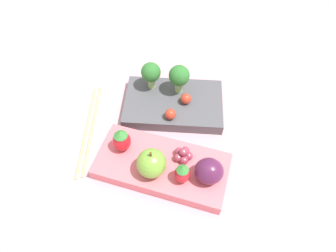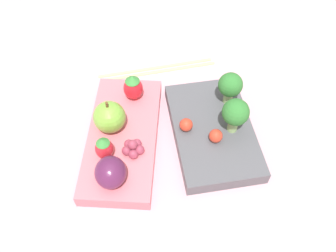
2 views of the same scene
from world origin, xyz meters
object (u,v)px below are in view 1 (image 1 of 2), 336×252
Objects in this scene: cherry_tomato_1 at (186,99)px; bento_box_savoury at (172,104)px; strawberry_1 at (122,140)px; broccoli_floret_1 at (179,76)px; broccoli_floret_0 at (151,73)px; strawberry_0 at (182,173)px; grape_cluster at (183,155)px; cherry_tomato_0 at (173,114)px; bento_box_fruit at (164,166)px; apple at (151,163)px; plum at (209,171)px; chopsticks_pair at (89,129)px.

bento_box_savoury is at bearing 177.43° from cherry_tomato_1.
strawberry_1 is at bearing -129.15° from cherry_tomato_1.
strawberry_1 is at bearing -118.16° from broccoli_floret_1.
broccoli_floret_0 reaches higher than strawberry_0.
cherry_tomato_0 is at bearing 109.81° from grape_cluster.
cherry_tomato_0 is (0.00, 0.10, 0.02)m from bento_box_fruit.
bento_box_savoury is at bearing 86.12° from apple.
apple is at bearing -178.94° from plum.
grape_cluster is (0.03, -0.15, -0.03)m from broccoli_floret_1.
apple is at bearing -93.88° from bento_box_savoury.
cherry_tomato_0 is 0.16m from chopsticks_pair.
bento_box_savoury is 0.06m from broccoli_floret_1.
broccoli_floret_0 is at bearing 106.86° from bento_box_fruit.
cherry_tomato_0 is 0.44× the size of plum.
strawberry_0 is at bearing -166.98° from plum.
bento_box_savoury is 4.28× the size of plum.
strawberry_1 reaches higher than bento_box_fruit.
cherry_tomato_1 is at bearing 109.48° from plum.
strawberry_1 reaches higher than strawberry_0.
strawberry_1 reaches higher than chopsticks_pair.
broccoli_floret_0 is 0.21m from strawberry_0.
plum is at bearing -13.09° from strawberry_1.
broccoli_floret_1 is 0.16m from grape_cluster.
plum is at bearing -55.49° from broccoli_floret_0.
bento_box_savoury is at bearing 117.84° from plum.
strawberry_0 is at bearing -8.83° from apple.
strawberry_0 is at bearing -22.24° from strawberry_1.
bento_box_savoury is 3.50× the size of apple.
broccoli_floret_0 is at bearing 100.60° from apple.
bento_box_savoury is at bearing 99.93° from cherry_tomato_0.
strawberry_0 is 1.23× the size of grape_cluster.
strawberry_1 is 1.02× the size of plum.
bento_box_savoury is 0.04m from cherry_tomato_1.
plum reaches higher than bento_box_savoury.
broccoli_floret_0 is 0.08m from cherry_tomato_1.
cherry_tomato_1 is at bearing 23.76° from chopsticks_pair.
bento_box_savoury is 9.76× the size of cherry_tomato_0.
strawberry_1 is at bearing 177.62° from grape_cluster.
plum is at bearing -18.20° from chopsticks_pair.
grape_cluster reaches higher than chopsticks_pair.
broccoli_floret_0 is 2.82× the size of cherry_tomato_1.
strawberry_1 reaches higher than cherry_tomato_1.
cherry_tomato_1 is 0.44× the size of plum.
strawberry_1 is (-0.07, -0.12, 0.03)m from bento_box_savoury.
apple reaches higher than strawberry_1.
plum is 0.25m from chopsticks_pair.
bento_box_savoury is 6.09× the size of grape_cluster.
strawberry_0 is (0.01, -0.16, 0.01)m from cherry_tomato_1.
bento_box_fruit is at bearing 169.06° from plum.
cherry_tomato_0 is at bearing 80.98° from apple.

